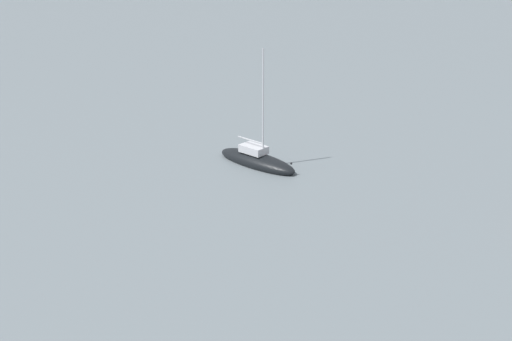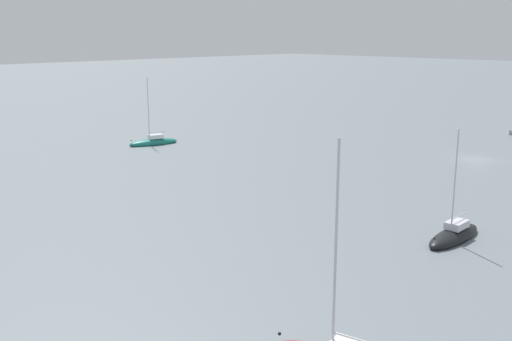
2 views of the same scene
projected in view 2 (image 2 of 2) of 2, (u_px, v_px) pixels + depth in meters
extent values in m
plane|color=slate|center=(475.00, 159.00, 70.51)|extent=(500.00, 500.00, 0.00)
cylinder|color=silver|center=(336.00, 249.00, 25.40)|extent=(0.12, 0.12, 9.55)
cylinder|color=silver|center=(360.00, 340.00, 25.59)|extent=(2.47, 0.60, 0.09)
sphere|color=black|center=(280.00, 334.00, 27.91)|extent=(0.16, 0.16, 0.16)
ellipsoid|color=black|center=(454.00, 236.00, 43.25)|extent=(2.07, 6.64, 1.13)
cube|color=silver|center=(457.00, 225.00, 43.30)|extent=(1.18, 1.88, 0.52)
cylinder|color=silver|center=(455.00, 181.00, 41.92)|extent=(0.11, 0.11, 7.34)
cylinder|color=silver|center=(459.00, 216.00, 43.38)|extent=(0.15, 2.31, 0.08)
sphere|color=black|center=(434.00, 239.00, 40.96)|extent=(0.15, 0.15, 0.15)
ellipsoid|color=#197266|center=(153.00, 143.00, 79.75)|extent=(3.47, 6.92, 1.14)
cube|color=white|center=(156.00, 136.00, 79.73)|extent=(1.56, 2.09, 0.52)
cylinder|color=silver|center=(148.00, 109.00, 78.45)|extent=(0.11, 0.11, 8.03)
cylinder|color=silver|center=(158.00, 132.00, 79.74)|extent=(0.65, 2.28, 0.09)
sphere|color=black|center=(131.00, 140.00, 78.07)|extent=(0.15, 0.15, 0.15)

